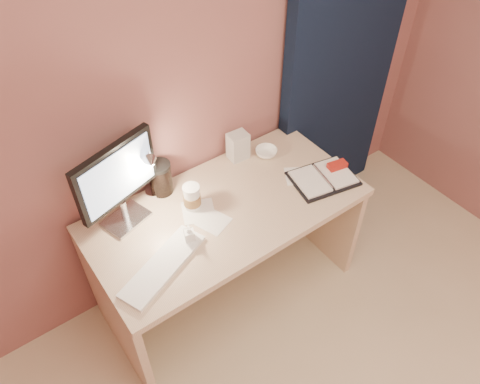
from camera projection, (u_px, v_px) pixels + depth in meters
room at (332, 53)px, 2.64m from camera, size 3.50×3.50×3.50m
desk at (219, 228)px, 2.55m from camera, size 1.40×0.70×0.73m
monitor at (116, 179)px, 2.09m from camera, size 0.42×0.21×0.46m
keyboard at (163, 266)px, 2.08m from camera, size 0.48×0.30×0.02m
planner at (324, 177)px, 2.49m from camera, size 0.38×0.31×0.05m
paper_a at (214, 222)px, 2.28m from camera, size 0.17×0.17×0.00m
paper_b at (298, 176)px, 2.51m from camera, size 0.19×0.19×0.00m
paper_c at (198, 211)px, 2.33m from camera, size 0.21×0.21×0.00m
coffee_cup at (192, 198)px, 2.30m from camera, size 0.09×0.09×0.14m
bowl at (266, 152)px, 2.62m from camera, size 0.15×0.15×0.04m
lotion_bottle at (189, 234)px, 2.16m from camera, size 0.06×0.06×0.10m
dark_jar at (161, 179)px, 2.37m from camera, size 0.11×0.11×0.16m
product_box at (238, 146)px, 2.57m from camera, size 0.11×0.09×0.16m
desk_lamp at (161, 167)px, 2.23m from camera, size 0.13×0.22×0.36m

